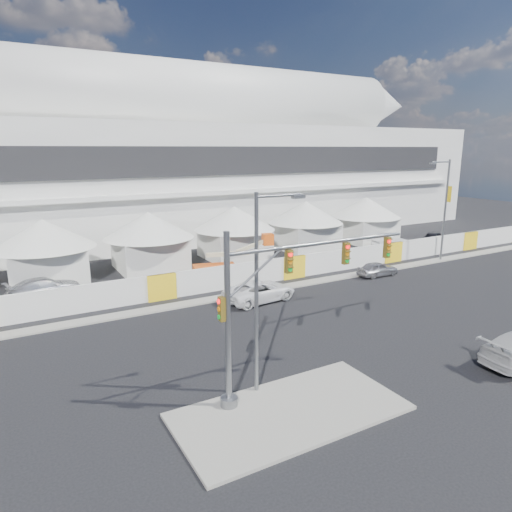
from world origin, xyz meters
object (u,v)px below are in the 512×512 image
lot_car_c (44,288)px  streetlight_curb (444,203)px  sedan_silver (378,269)px  traffic_mast (269,305)px  lot_car_a (391,242)px  streetlight_median (261,280)px  lot_car_b (434,237)px  pickup_curb (260,291)px  boom_lift (222,265)px

lot_car_c → streetlight_curb: streetlight_curb is taller
sedan_silver → traffic_mast: bearing=127.2°
lot_car_c → streetlight_curb: size_ratio=0.54×
sedan_silver → lot_car_a: (9.87, 8.07, 0.07)m
lot_car_a → streetlight_curb: bearing=-174.0°
sedan_silver → streetlight_median: size_ratio=0.42×
traffic_mast → streetlight_median: bearing=98.1°
lot_car_c → lot_car_b: bearing=-104.7°
pickup_curb → streetlight_median: size_ratio=0.61×
lot_car_b → streetlight_curb: bearing=112.3°
streetlight_median → streetlight_curb: (28.76, 13.30, 0.42)m
pickup_curb → lot_car_b: (29.18, 8.29, -0.08)m
pickup_curb → lot_car_b: size_ratio=1.36×
lot_car_a → boom_lift: bearing=101.3°
sedan_silver → lot_car_c: lot_car_c is taller
traffic_mast → streetlight_median: streetlight_median is taller
lot_car_c → boom_lift: size_ratio=0.73×
lot_car_a → traffic_mast: size_ratio=0.44×
lot_car_c → streetlight_median: bearing=-173.7°
lot_car_a → traffic_mast: traffic_mast is taller
pickup_curb → streetlight_median: 13.92m
sedan_silver → lot_car_b: size_ratio=0.93×
boom_lift → lot_car_b: bearing=15.4°
lot_car_a → streetlight_median: streetlight_median is taller
lot_car_c → boom_lift: (14.41, -1.20, 0.20)m
lot_car_a → traffic_mast: 35.82m
lot_car_b → boom_lift: size_ratio=0.55×
streetlight_median → boom_lift: 20.71m
streetlight_curb → boom_lift: 23.06m
streetlight_median → boom_lift: streetlight_median is taller
traffic_mast → pickup_curb: bearing=61.7°
pickup_curb → streetlight_median: (-6.51, -11.38, 4.67)m
traffic_mast → streetlight_median: (-0.08, 0.59, 0.99)m
pickup_curb → streetlight_curb: bearing=-92.0°
streetlight_curb → boom_lift: bearing=165.4°
sedan_silver → streetlight_median: (-19.14, -12.12, 4.80)m
sedan_silver → boom_lift: boom_lift is taller
sedan_silver → lot_car_c: bearing=76.7°
boom_lift → streetlight_curb: bearing=-0.6°
lot_car_a → lot_car_b: size_ratio=1.07×
lot_car_a → boom_lift: size_ratio=0.59×
lot_car_a → pickup_curb: bearing=119.5°
pickup_curb → traffic_mast: traffic_mast is taller
sedan_silver → streetlight_curb: (9.61, 1.18, 5.22)m
lot_car_b → pickup_curb: bearing=85.6°
lot_car_a → lot_car_c: lot_car_c is taller
sedan_silver → lot_car_a: bearing=-47.2°
sedan_silver → streetlight_curb: streetlight_curb is taller
lot_car_b → streetlight_curb: size_ratio=0.41×
lot_car_a → traffic_mast: (-28.93, -20.78, 3.74)m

